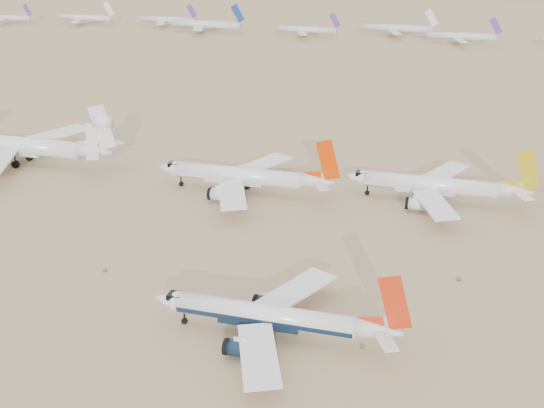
{
  "coord_description": "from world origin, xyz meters",
  "views": [
    {
      "loc": [
        41.21,
        -106.69,
        68.59
      ],
      "look_at": [
        -3.72,
        42.46,
        7.0
      ],
      "focal_mm": 50.0,
      "sensor_mm": 36.0,
      "label": 1
    }
  ],
  "objects": [
    {
      "name": "row2_white_trijet",
      "position": [
        -84.21,
        68.54,
        5.6
      ],
      "size": [
        54.6,
        53.36,
        19.35
      ],
      "color": "white",
      "rests_on": "ground"
    },
    {
      "name": "row2_orange_tail",
      "position": [
        -17.46,
        64.8,
        4.54
      ],
      "size": [
        45.4,
        44.41,
        16.19
      ],
      "color": "white",
      "rests_on": "ground"
    },
    {
      "name": "main_airliner",
      "position": [
        9.69,
        0.04,
        4.09
      ],
      "size": [
        42.19,
        41.21,
        14.89
      ],
      "color": "white",
      "rests_on": "ground"
    },
    {
      "name": "ground",
      "position": [
        0.0,
        0.0,
        0.0
      ],
      "size": [
        7000.0,
        7000.0,
        0.0
      ],
      "primitive_type": "plane",
      "color": "#917754",
      "rests_on": "ground"
    },
    {
      "name": "row2_gold_tail",
      "position": [
        29.86,
        72.36,
        4.38
      ],
      "size": [
        43.98,
        43.02,
        15.66
      ],
      "color": "white",
      "rests_on": "ground"
    }
  ]
}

